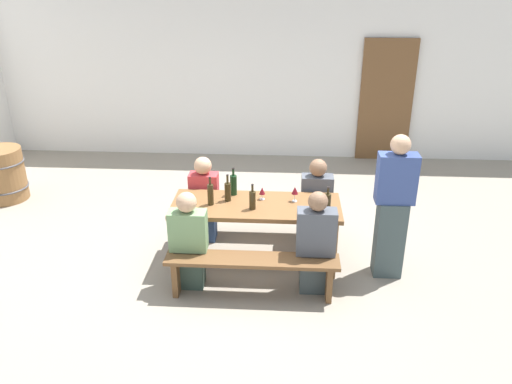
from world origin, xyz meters
name	(u,v)px	position (x,y,z in m)	size (l,w,h in m)	color
ground_plane	(256,261)	(0.00, 0.00, 0.00)	(24.00, 24.00, 0.00)	gray
back_wall	(269,66)	(0.00, 3.75, 1.60)	(14.00, 0.20, 3.20)	white
wooden_door	(386,101)	(2.02, 3.61, 1.05)	(0.90, 0.06, 2.10)	brown
tasting_table	(256,211)	(0.00, 0.00, 0.66)	(1.91, 0.73, 0.75)	brown
bench_near	(252,266)	(0.00, -0.67, 0.35)	(1.81, 0.30, 0.45)	brown
bench_far	(259,210)	(0.00, 0.67, 0.35)	(1.81, 0.30, 0.45)	brown
wine_bottle_0	(327,204)	(0.78, -0.21, 0.88)	(0.07, 0.07, 0.32)	#332814
wine_bottle_1	(210,194)	(-0.51, -0.04, 0.88)	(0.07, 0.07, 0.33)	#332814
wine_bottle_2	(228,191)	(-0.33, 0.08, 0.87)	(0.07, 0.07, 0.32)	#332814
wine_bottle_3	(234,185)	(-0.28, 0.25, 0.88)	(0.08, 0.08, 0.33)	#143319
wine_bottle_4	(252,200)	(-0.03, -0.12, 0.86)	(0.07, 0.07, 0.30)	#332814
wine_glass_0	(314,205)	(0.64, -0.24, 0.87)	(0.07, 0.07, 0.18)	silver
wine_glass_1	(295,191)	(0.43, 0.10, 0.88)	(0.07, 0.07, 0.18)	silver
wine_glass_2	(262,191)	(0.06, 0.13, 0.85)	(0.07, 0.07, 0.15)	silver
seated_guest_near_0	(189,242)	(-0.68, -0.52, 0.53)	(0.40, 0.24, 1.10)	#32453B
seated_guest_near_1	(316,245)	(0.66, -0.52, 0.54)	(0.41, 0.24, 1.15)	#394445
seated_guest_far_0	(204,200)	(-0.67, 0.52, 0.53)	(0.35, 0.24, 1.11)	navy
seated_guest_far_1	(316,204)	(0.71, 0.52, 0.53)	(0.38, 0.24, 1.11)	#383845
standing_host	(393,210)	(1.49, -0.15, 0.80)	(0.41, 0.24, 1.65)	#404F52
wine_barrel	(3,174)	(-3.82, 1.53, 0.39)	(0.66, 0.66, 0.78)	olive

